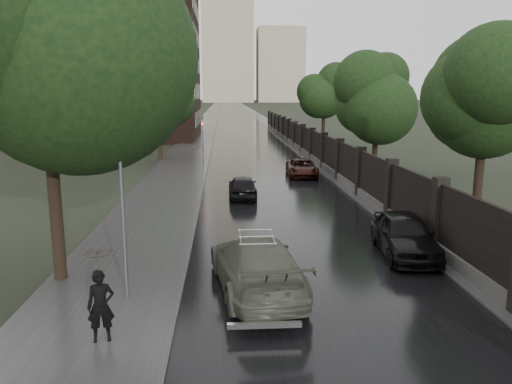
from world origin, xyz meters
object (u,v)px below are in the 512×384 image
at_px(tree_left_near, 44,59).
at_px(tree_right_c, 324,99).
at_px(hatchback_left, 243,187).
at_px(tree_left_far, 158,96).
at_px(pedestrian_umbrella, 98,268).
at_px(tree_right_a, 485,108).
at_px(car_right_far, 302,168).
at_px(volga_sedan, 256,265).
at_px(traffic_light, 203,137).
at_px(car_right_near, 404,234).
at_px(lamp_post, 122,205).
at_px(tree_right_b, 377,102).

distance_m(tree_left_near, tree_right_c, 39.99).
relative_size(tree_left_near, hatchback_left, 2.52).
distance_m(tree_left_far, pedestrian_umbrella, 31.19).
relative_size(tree_left_near, tree_right_c, 1.31).
xyz_separation_m(tree_right_a, car_right_far, (-5.06, 13.64, -4.37)).
xyz_separation_m(volga_sedan, car_right_far, (4.33, 19.55, -0.19)).
bearing_deg(volga_sedan, tree_left_near, -16.76).
bearing_deg(tree_right_a, traffic_light, 124.77).
bearing_deg(traffic_light, volga_sedan, -84.00).
distance_m(tree_right_c, car_right_near, 35.57).
relative_size(car_right_near, pedestrian_umbrella, 1.72).
bearing_deg(pedestrian_umbrella, lamp_post, 76.31).
bearing_deg(tree_right_a, lamp_post, -153.26).
xyz_separation_m(tree_right_b, car_right_near, (-4.10, -17.08, -4.21)).
relative_size(tree_left_near, pedestrian_umbrella, 3.63).
height_order(tree_left_near, car_right_near, tree_left_near).
height_order(tree_right_c, pedestrian_umbrella, tree_right_c).
distance_m(tree_right_a, volga_sedan, 11.86).
xyz_separation_m(lamp_post, pedestrian_umbrella, (-0.08, -2.40, -0.83)).
distance_m(tree_left_near, tree_right_a, 15.97).
bearing_deg(hatchback_left, pedestrian_umbrella, 77.00).
bearing_deg(tree_right_a, tree_right_b, 90.00).
xyz_separation_m(traffic_light, car_right_far, (6.74, -3.35, -1.82)).
xyz_separation_m(tree_right_c, volga_sedan, (-9.39, -37.91, -4.18)).
xyz_separation_m(tree_left_far, tree_right_a, (15.50, -22.00, -0.29)).
height_order(tree_left_near, tree_left_far, tree_left_near).
bearing_deg(tree_right_c, lamp_post, -108.52).
relative_size(volga_sedan, hatchback_left, 1.46).
relative_size(tree_left_far, car_right_near, 1.70).
bearing_deg(car_right_far, volga_sedan, -99.68).
xyz_separation_m(tree_left_near, tree_right_b, (15.10, 19.00, -1.47)).
bearing_deg(tree_left_near, car_right_near, 9.91).
bearing_deg(hatchback_left, tree_right_b, -142.35).
bearing_deg(tree_right_b, tree_right_a, -90.00).
bearing_deg(tree_left_far, car_right_far, -38.69).
distance_m(tree_left_near, traffic_light, 22.60).
bearing_deg(lamp_post, tree_left_far, 95.21).
relative_size(lamp_post, pedestrian_umbrella, 2.03).
bearing_deg(tree_right_b, hatchback_left, -142.49).
bearing_deg(tree_left_far, tree_right_a, -54.83).
distance_m(tree_right_a, hatchback_left, 12.34).
distance_m(tree_right_c, lamp_post, 40.67).
height_order(traffic_light, car_right_far, traffic_light).
relative_size(tree_right_a, car_right_near, 1.62).
bearing_deg(tree_left_far, hatchback_left, -67.73).
xyz_separation_m(lamp_post, hatchback_left, (3.60, 13.36, -2.05)).
relative_size(lamp_post, hatchback_left, 1.41).
relative_size(traffic_light, hatchback_left, 1.10).
height_order(tree_right_b, traffic_light, tree_right_b).
bearing_deg(tree_right_b, tree_right_c, 90.00).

